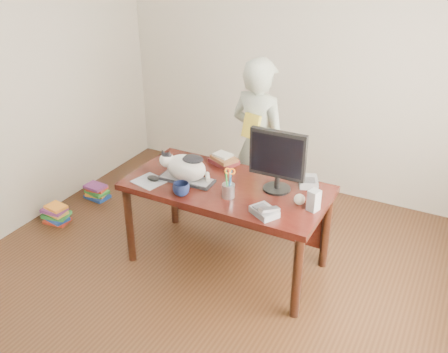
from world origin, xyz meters
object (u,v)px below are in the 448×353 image
baseball (299,199)px  calculator (308,182)px  book_pile_b (97,192)px  coffee_mug (181,189)px  person (259,145)px  phone (265,211)px  speaker (314,200)px  keyboard (187,179)px  book_pile_a (56,214)px  pen_cup (228,189)px  cat (184,166)px  mouse (153,178)px  monitor (278,158)px  book_stack (224,160)px  desk (231,197)px

baseball → calculator: baseball is taller
calculator → book_pile_b: 2.39m
coffee_mug → person: 1.03m
phone → speaker: speaker is taller
keyboard → coffee_mug: (0.09, -0.21, 0.04)m
person → book_pile_a: 2.06m
pen_cup → coffee_mug: 0.36m
person → cat: bearing=84.5°
mouse → monitor: bearing=31.1°
pen_cup → calculator: (0.47, 0.47, -0.04)m
calculator → book_stack: bearing=154.7°
book_stack → person: bearing=89.5°
mouse → baseball: bearing=22.4°
phone → person: 1.10m
cat → phone: 0.80m
book_stack → book_pile_a: size_ratio=1.01×
book_stack → book_pile_b: bearing=-159.0°
mouse → book_pile_b: size_ratio=0.46×
cat → baseball: 0.95m
mouse → speaker: 1.29m
monitor → calculator: monitor is taller
person → monitor: bearing=138.8°
cat → book_pile_a: (-1.42, -0.11, -0.79)m
baseball → book_pile_b: bearing=171.1°
pen_cup → phone: size_ratio=1.05×
desk → speaker: (0.72, -0.12, 0.23)m
book_pile_b → cat: bearing=-17.6°
mouse → phone: bearing=9.5°
desk → mouse: 0.65m
speaker → book_pile_b: bearing=-171.5°
book_pile_a → keyboard: bearing=4.6°
cat → pen_cup: (0.43, -0.07, -0.06)m
coffee_mug → phone: bearing=2.6°
speaker → book_stack: (-0.93, 0.38, -0.04)m
calculator → pen_cup: bearing=-158.3°
monitor → pen_cup: (-0.28, -0.26, -0.21)m
person → book_pile_b: size_ratio=6.24×
keyboard → book_stack: book_stack is taller
baseball → book_pile_b: (-2.33, 0.37, -0.72)m
monitor → mouse: size_ratio=4.16×
person → book_stack: bearing=82.0°
speaker → baseball: 0.13m
keyboard → monitor: monitor is taller
keyboard → phone: bearing=-16.4°
pen_cup → monitor: bearing=42.8°
cat → monitor: 0.75m
baseball → book_pile_a: 2.47m
phone → book_stack: size_ratio=0.86×
keyboard → book_pile_b: (-1.40, 0.44, -0.69)m
baseball → calculator: size_ratio=0.35×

